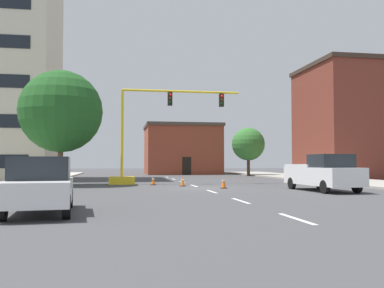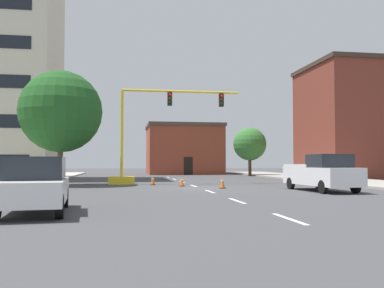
% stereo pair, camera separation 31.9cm
% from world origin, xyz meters
% --- Properties ---
extents(ground_plane, '(160.00, 160.00, 0.00)m').
position_xyz_m(ground_plane, '(0.00, 0.00, 0.00)').
color(ground_plane, '#424244').
extents(sidewalk_left, '(6.00, 56.00, 0.14)m').
position_xyz_m(sidewalk_left, '(-12.91, 8.00, 0.07)').
color(sidewalk_left, '#B2ADA3').
rests_on(sidewalk_left, ground_plane).
extents(sidewalk_right, '(6.00, 56.00, 0.14)m').
position_xyz_m(sidewalk_right, '(12.91, 8.00, 0.07)').
color(sidewalk_right, '#9E998E').
rests_on(sidewalk_right, ground_plane).
extents(lane_stripe_seg_0, '(0.16, 2.40, 0.01)m').
position_xyz_m(lane_stripe_seg_0, '(0.00, -14.00, 0.00)').
color(lane_stripe_seg_0, silver).
rests_on(lane_stripe_seg_0, ground_plane).
extents(lane_stripe_seg_1, '(0.16, 2.40, 0.01)m').
position_xyz_m(lane_stripe_seg_1, '(0.00, -8.50, 0.00)').
color(lane_stripe_seg_1, silver).
rests_on(lane_stripe_seg_1, ground_plane).
extents(lane_stripe_seg_2, '(0.16, 2.40, 0.01)m').
position_xyz_m(lane_stripe_seg_2, '(0.00, -3.00, 0.00)').
color(lane_stripe_seg_2, silver).
rests_on(lane_stripe_seg_2, ground_plane).
extents(lane_stripe_seg_3, '(0.16, 2.40, 0.01)m').
position_xyz_m(lane_stripe_seg_3, '(0.00, 2.50, 0.00)').
color(lane_stripe_seg_3, silver).
rests_on(lane_stripe_seg_3, ground_plane).
extents(lane_stripe_seg_4, '(0.16, 2.40, 0.01)m').
position_xyz_m(lane_stripe_seg_4, '(0.00, 8.00, 0.00)').
color(lane_stripe_seg_4, silver).
rests_on(lane_stripe_seg_4, ground_plane).
extents(lane_stripe_seg_5, '(0.16, 2.40, 0.01)m').
position_xyz_m(lane_stripe_seg_5, '(0.00, 13.50, 0.00)').
color(lane_stripe_seg_5, silver).
rests_on(lane_stripe_seg_5, ground_plane).
extents(lane_stripe_seg_6, '(0.16, 2.40, 0.01)m').
position_xyz_m(lane_stripe_seg_6, '(0.00, 19.00, 0.00)').
color(lane_stripe_seg_6, silver).
rests_on(lane_stripe_seg_6, ground_plane).
extents(building_brick_center, '(9.79, 8.88, 6.54)m').
position_xyz_m(building_brick_center, '(3.23, 30.45, 3.28)').
color(building_brick_center, brown).
rests_on(building_brick_center, ground_plane).
extents(building_row_right, '(13.14, 9.46, 11.19)m').
position_xyz_m(building_row_right, '(19.83, 13.26, 5.60)').
color(building_row_right, brown).
rests_on(building_row_right, ground_plane).
extents(traffic_signal_gantry, '(9.46, 1.20, 6.83)m').
position_xyz_m(traffic_signal_gantry, '(-3.50, 5.21, 2.27)').
color(traffic_signal_gantry, yellow).
rests_on(traffic_signal_gantry, ground_plane).
extents(tree_right_far, '(3.80, 3.80, 5.56)m').
position_xyz_m(tree_right_far, '(9.72, 21.65, 3.64)').
color(tree_right_far, '#4C3823').
rests_on(tree_right_far, ground_plane).
extents(tree_left_near, '(5.55, 5.55, 7.78)m').
position_xyz_m(tree_left_near, '(-8.83, 4.31, 5.00)').
color(tree_left_near, brown).
rests_on(tree_left_near, ground_plane).
extents(pickup_truck_white, '(2.28, 5.50, 1.99)m').
position_xyz_m(pickup_truck_white, '(6.05, -3.66, 0.97)').
color(pickup_truck_white, white).
rests_on(pickup_truck_white, ground_plane).
extents(sedan_white_near_left, '(2.24, 4.65, 1.74)m').
position_xyz_m(sedan_white_near_left, '(-7.27, -11.52, 0.89)').
color(sedan_white_near_left, white).
rests_on(sedan_white_near_left, ground_plane).
extents(traffic_cone_roadside_a, '(0.36, 0.36, 0.71)m').
position_xyz_m(traffic_cone_roadside_a, '(1.29, -0.45, 0.35)').
color(traffic_cone_roadside_a, black).
rests_on(traffic_cone_roadside_a, ground_plane).
extents(traffic_cone_roadside_b, '(0.36, 0.36, 0.64)m').
position_xyz_m(traffic_cone_roadside_b, '(-2.60, 4.00, 0.31)').
color(traffic_cone_roadside_b, black).
rests_on(traffic_cone_roadside_b, ground_plane).
extents(traffic_cone_roadside_c, '(0.36, 0.36, 0.66)m').
position_xyz_m(traffic_cone_roadside_c, '(-0.82, 2.11, 0.32)').
color(traffic_cone_roadside_c, black).
rests_on(traffic_cone_roadside_c, ground_plane).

